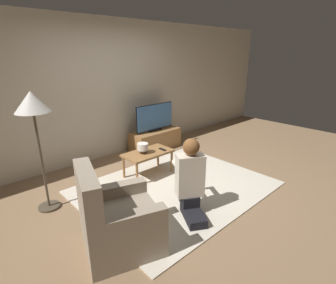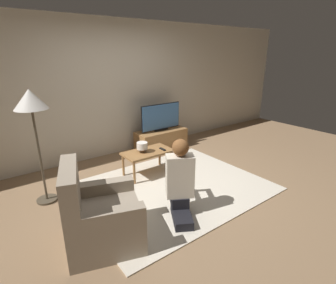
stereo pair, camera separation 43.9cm
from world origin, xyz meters
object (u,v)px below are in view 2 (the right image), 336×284
at_px(coffee_table, 148,154).
at_px(armchair, 101,219).
at_px(person_kneeling, 180,178).
at_px(floor_lamp, 31,106).
at_px(table_lamp, 142,146).
at_px(tv, 161,117).

distance_m(coffee_table, armchair, 1.75).
height_order(armchair, person_kneeling, person_kneeling).
xyz_separation_m(coffee_table, floor_lamp, (-1.60, 0.15, 0.98)).
bearing_deg(armchair, table_lamp, -28.47).
relative_size(person_kneeling, table_lamp, 5.61).
bearing_deg(floor_lamp, table_lamp, -5.01).
bearing_deg(floor_lamp, armchair, -78.10).
relative_size(armchair, table_lamp, 5.32).
relative_size(floor_lamp, table_lamp, 8.71).
height_order(coffee_table, floor_lamp, floor_lamp).
relative_size(tv, person_kneeling, 0.94).
height_order(person_kneeling, table_lamp, person_kneeling).
xyz_separation_m(floor_lamp, armchair, (0.27, -1.29, -1.04)).
distance_m(coffee_table, person_kneeling, 1.27).
distance_m(armchair, table_lamp, 1.71).
xyz_separation_m(tv, floor_lamp, (-2.53, -0.76, 0.65)).
bearing_deg(coffee_table, floor_lamp, 174.62).
xyz_separation_m(tv, armchair, (-2.26, -2.05, -0.39)).
height_order(coffee_table, armchair, armchair).
relative_size(coffee_table, table_lamp, 4.58).
xyz_separation_m(coffee_table, table_lamp, (-0.09, 0.02, 0.15)).
xyz_separation_m(floor_lamp, person_kneeling, (1.29, -1.38, -0.83)).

